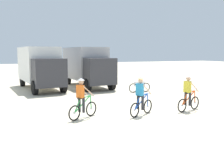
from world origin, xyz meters
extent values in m
plane|color=beige|center=(0.00, 0.00, 0.00)|extent=(120.00, 120.00, 0.00)
cube|color=white|center=(-3.07, 12.14, 2.00)|extent=(2.85, 5.39, 2.70)
cube|color=#2D2D33|center=(-2.77, 8.76, 1.50)|extent=(2.32, 1.69, 2.00)
cube|color=black|center=(-2.71, 8.06, 1.85)|extent=(2.02, 0.26, 0.80)
cylinder|color=black|center=(-1.76, 8.95, 0.50)|extent=(0.41, 1.02, 1.00)
cylinder|color=black|center=(-3.80, 8.77, 0.50)|extent=(0.41, 1.02, 1.00)
cylinder|color=black|center=(-2.21, 13.92, 0.50)|extent=(0.41, 1.02, 1.00)
cylinder|color=black|center=(-4.24, 13.74, 0.50)|extent=(0.41, 1.02, 1.00)
cube|color=#9E9EA3|center=(0.83, 11.95, 2.00)|extent=(2.63, 5.30, 2.70)
cube|color=#2D2D33|center=(0.98, 8.56, 1.50)|extent=(2.27, 1.60, 2.00)
cube|color=black|center=(1.02, 7.86, 1.85)|extent=(2.03, 0.17, 0.80)
cylinder|color=black|center=(2.00, 8.70, 0.50)|extent=(0.36, 1.01, 1.00)
cylinder|color=black|center=(-0.04, 8.61, 0.50)|extent=(0.36, 1.01, 1.00)
cylinder|color=black|center=(1.77, 13.69, 0.50)|extent=(0.36, 1.01, 1.00)
cylinder|color=black|center=(-0.26, 13.59, 0.50)|extent=(0.36, 1.01, 1.00)
torus|color=black|center=(-2.14, 1.60, 0.34)|extent=(0.63, 0.37, 0.68)
cylinder|color=silver|center=(-2.14, 1.60, 0.34)|extent=(0.11, 0.11, 0.08)
torus|color=black|center=(-3.07, 1.11, 0.34)|extent=(0.63, 0.37, 0.68)
cylinder|color=silver|center=(-3.07, 1.11, 0.34)|extent=(0.11, 0.11, 0.08)
cylinder|color=green|center=(-2.63, 1.35, 0.66)|extent=(0.93, 0.52, 0.68)
cylinder|color=green|center=(-2.48, 1.43, 0.94)|extent=(0.61, 0.35, 0.13)
cylinder|color=green|center=(-2.92, 1.19, 0.62)|extent=(0.37, 0.22, 0.59)
cylinder|color=green|center=(-2.17, 1.59, 0.66)|extent=(0.11, 0.09, 0.64)
cylinder|color=silver|center=(-2.19, 1.58, 0.98)|extent=(0.27, 0.48, 0.04)
cube|color=black|center=(-2.77, 1.28, 0.93)|extent=(0.27, 0.22, 0.06)
cube|color=orange|center=(-2.75, 1.28, 1.24)|extent=(0.33, 0.38, 0.56)
sphere|color=tan|center=(-2.70, 1.31, 1.64)|extent=(0.22, 0.22, 0.22)
cone|color=silver|center=(-2.70, 1.31, 1.77)|extent=(0.32, 0.32, 0.10)
cylinder|color=#26262B|center=(-2.76, 1.43, 0.63)|extent=(0.12, 0.12, 0.66)
cylinder|color=#26262B|center=(-2.64, 1.20, 0.63)|extent=(0.12, 0.12, 0.66)
cylinder|color=tan|center=(-2.54, 1.60, 1.23)|extent=(0.56, 0.37, 0.53)
cylinder|color=tan|center=(-2.37, 1.28, 1.23)|extent=(0.59, 0.30, 0.53)
torus|color=black|center=(0.52, 0.99, 0.34)|extent=(0.64, 0.34, 0.68)
cylinder|color=silver|center=(0.52, 0.99, 0.34)|extent=(0.11, 0.11, 0.08)
torus|color=black|center=(-0.44, 0.55, 0.34)|extent=(0.64, 0.34, 0.68)
cylinder|color=silver|center=(-0.44, 0.55, 0.34)|extent=(0.11, 0.11, 0.08)
cylinder|color=blue|center=(0.02, 0.76, 0.66)|extent=(0.95, 0.47, 0.68)
cylinder|color=blue|center=(0.17, 0.83, 0.94)|extent=(0.62, 0.32, 0.13)
cylinder|color=blue|center=(-0.28, 0.62, 0.62)|extent=(0.37, 0.21, 0.59)
cylinder|color=blue|center=(0.49, 0.98, 0.66)|extent=(0.11, 0.09, 0.64)
cylinder|color=silver|center=(0.47, 0.97, 0.98)|extent=(0.25, 0.49, 0.04)
cube|color=black|center=(-0.13, 0.69, 0.93)|extent=(0.27, 0.21, 0.06)
cube|color=teal|center=(-0.11, 0.70, 1.24)|extent=(0.31, 0.37, 0.56)
sphere|color=tan|center=(-0.05, 0.73, 1.64)|extent=(0.22, 0.22, 0.22)
cone|color=tan|center=(-0.05, 0.73, 1.77)|extent=(0.32, 0.32, 0.10)
cylinder|color=#26262B|center=(-0.11, 0.84, 0.63)|extent=(0.12, 0.12, 0.66)
cylinder|color=#26262B|center=(0.00, 0.61, 0.63)|extent=(0.12, 0.12, 0.66)
cylinder|color=tan|center=(0.13, 1.01, 1.23)|extent=(0.58, 0.34, 0.53)
cylinder|color=tan|center=(0.27, 0.68, 1.23)|extent=(0.61, 0.27, 0.53)
torus|color=black|center=(3.20, 0.74, 0.34)|extent=(0.67, 0.22, 0.68)
cylinder|color=silver|center=(3.20, 0.74, 0.34)|extent=(0.10, 0.10, 0.08)
torus|color=black|center=(2.18, 0.49, 0.34)|extent=(0.67, 0.22, 0.68)
cylinder|color=silver|center=(2.18, 0.49, 0.34)|extent=(0.10, 0.10, 0.08)
cylinder|color=#E05119|center=(2.66, 0.61, 0.66)|extent=(1.01, 0.29, 0.68)
cylinder|color=#E05119|center=(2.83, 0.65, 0.94)|extent=(0.65, 0.21, 0.13)
cylinder|color=#E05119|center=(2.34, 0.53, 0.62)|extent=(0.39, 0.14, 0.59)
cylinder|color=#E05119|center=(3.17, 0.73, 0.66)|extent=(0.11, 0.07, 0.64)
cylinder|color=silver|center=(3.15, 0.73, 0.98)|extent=(0.16, 0.51, 0.04)
cube|color=black|center=(2.51, 0.57, 0.93)|extent=(0.26, 0.17, 0.06)
cube|color=gold|center=(2.53, 0.58, 1.24)|extent=(0.27, 0.36, 0.56)
sphere|color=tan|center=(2.59, 0.59, 1.64)|extent=(0.22, 0.22, 0.22)
cone|color=silver|center=(2.59, 0.59, 1.77)|extent=(0.32, 0.32, 0.10)
cylinder|color=#26262B|center=(2.56, 0.72, 0.63)|extent=(0.12, 0.12, 0.66)
cylinder|color=#26262B|center=(2.62, 0.46, 0.63)|extent=(0.12, 0.12, 0.66)
cylinder|color=tan|center=(2.82, 0.83, 1.23)|extent=(0.61, 0.24, 0.53)
cylinder|color=tan|center=(2.90, 0.48, 1.23)|extent=(0.63, 0.16, 0.53)
torus|color=black|center=(3.96, 6.79, 0.34)|extent=(0.68, 0.10, 0.68)
torus|color=black|center=(2.91, 6.85, 0.34)|extent=(0.68, 0.10, 0.68)
cube|color=silver|center=(3.43, 6.82, 0.62)|extent=(0.89, 0.09, 0.36)
cylinder|color=silver|center=(3.91, 6.79, 0.95)|extent=(0.06, 0.50, 0.04)
camera|label=1|loc=(-5.85, -9.18, 2.93)|focal=40.31mm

